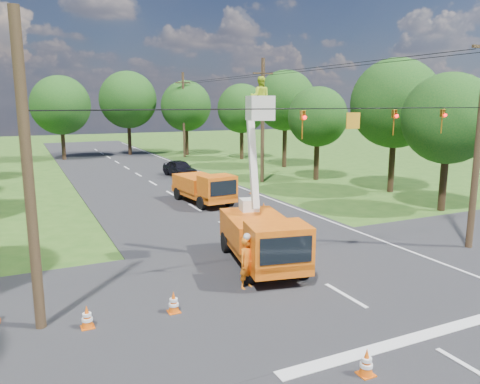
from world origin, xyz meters
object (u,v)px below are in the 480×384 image
traffic_cone_5 (87,317)px  tree_right_c (318,117)px  traffic_cone_0 (366,362)px  traffic_cone_2 (256,230)px  pole_left (28,177)px  pole_right_mid (263,120)px  tree_right_b (395,104)px  ground_worker (247,263)px  tree_far_b (128,100)px  traffic_cone_4 (174,302)px  tree_far_c (186,106)px  bucket_truck (262,228)px  tree_right_a (449,119)px  distant_car (180,168)px  tree_right_d (285,101)px  second_truck (204,187)px  traffic_cone_7 (252,189)px  pole_right_far (184,114)px  pole_right_near (479,135)px  tree_right_e (242,109)px  traffic_cone_3 (264,209)px  tree_far_a (61,105)px

traffic_cone_5 → tree_right_c: tree_right_c is taller
traffic_cone_0 → traffic_cone_2: 12.02m
pole_left → tree_right_c: size_ratio=1.15×
pole_right_mid → tree_right_b: (6.50, -8.00, 1.33)m
ground_worker → traffic_cone_2: 6.42m
traffic_cone_0 → tree_far_b: size_ratio=0.07×
traffic_cone_4 → tree_far_c: bearing=70.4°
bucket_truck → tree_far_c: tree_far_c is taller
ground_worker → tree_right_a: size_ratio=0.23×
distant_car → tree_right_d: 13.13m
distant_car → pole_right_mid: size_ratio=0.44×
second_truck → pole_left: pole_left is taller
second_truck → tree_far_b: tree_far_b is taller
traffic_cone_5 → traffic_cone_7: bearing=49.8°
traffic_cone_2 → traffic_cone_0: bearing=-104.6°
traffic_cone_4 → pole_right_mid: (14.18, 20.70, 4.75)m
traffic_cone_0 → pole_right_mid: size_ratio=0.07×
bucket_truck → pole_right_far: (9.62, 38.05, 3.53)m
second_truck → ground_worker: size_ratio=3.07×
traffic_cone_0 → tree_right_a: (16.02, 12.01, 5.20)m
pole_right_near → tree_right_e: 35.41m
pole_right_near → pole_left: (-18.00, 0.00, -0.61)m
traffic_cone_4 → pole_right_far: (14.18, 40.70, 4.75)m
second_truck → tree_right_b: bearing=-13.7°
distant_car → traffic_cone_2: (-2.67, -19.95, -0.38)m
bucket_truck → traffic_cone_7: bucket_truck is taller
bucket_truck → pole_right_mid: 20.76m
traffic_cone_5 → traffic_cone_7: (13.58, 16.08, 0.00)m
traffic_cone_3 → pole_right_far: 31.16m
traffic_cone_0 → bucket_truck: bearing=80.1°
tree_right_b → tree_far_a: tree_right_b is taller
ground_worker → traffic_cone_0: 6.15m
traffic_cone_5 → distant_car: bearing=66.4°
traffic_cone_2 → tree_right_d: (14.30, 21.38, 6.32)m
traffic_cone_7 → tree_far_b: tree_far_b is taller
ground_worker → tree_right_c: tree_right_c is taller
tree_right_e → tree_far_c: 8.22m
pole_right_mid → tree_right_a: 14.87m
tree_far_a → distant_car: bearing=-64.9°
pole_right_near → pole_right_far: size_ratio=1.00×
pole_right_far → tree_right_d: bearing=-64.1°
pole_right_far → pole_right_mid: bearing=-90.0°
distant_car → traffic_cone_5: size_ratio=6.13×
tree_right_d → distant_car: bearing=-173.0°
pole_right_far → tree_far_b: size_ratio=0.97×
bucket_truck → traffic_cone_4: bucket_truck is taller
traffic_cone_4 → tree_far_a: (0.68, 43.70, 5.83)m
traffic_cone_2 → bucket_truck: bearing=-113.8°
pole_left → tree_right_b: tree_right_b is taller
tree_far_c → bucket_truck: bearing=-104.9°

